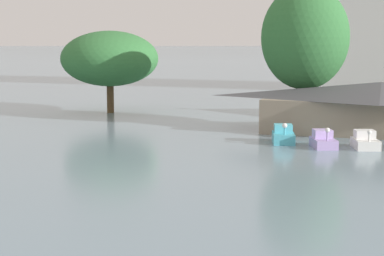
% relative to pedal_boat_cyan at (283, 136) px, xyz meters
% --- Properties ---
extents(pedal_boat_cyan, '(2.16, 2.99, 1.64)m').
position_rel_pedal_boat_cyan_xyz_m(pedal_boat_cyan, '(0.00, 0.00, 0.00)').
color(pedal_boat_cyan, '#4CB7CC').
rests_on(pedal_boat_cyan, ground).
extents(pedal_boat_lavender, '(2.33, 3.06, 1.58)m').
position_rel_pedal_boat_cyan_xyz_m(pedal_boat_lavender, '(3.07, -1.13, -0.05)').
color(pedal_boat_lavender, '#B299D8').
rests_on(pedal_boat_lavender, ground).
extents(pedal_boat_white, '(2.26, 2.91, 1.48)m').
position_rel_pedal_boat_cyan_xyz_m(pedal_boat_white, '(5.97, -0.68, -0.04)').
color(pedal_boat_white, white).
rests_on(pedal_boat_white, ground).
extents(boathouse, '(20.38, 7.46, 4.27)m').
position_rel_pedal_boat_cyan_xyz_m(boathouse, '(6.79, 7.04, 1.69)').
color(boathouse, gray).
rests_on(boathouse, ground).
extents(shoreline_tree_tall_left, '(10.28, 10.28, 8.67)m').
position_rel_pedal_boat_cyan_xyz_m(shoreline_tree_tall_left, '(-20.97, 14.76, 5.18)').
color(shoreline_tree_tall_left, brown).
rests_on(shoreline_tree_tall_left, ground).
extents(shoreline_tree_mid, '(7.70, 7.70, 12.49)m').
position_rel_pedal_boat_cyan_xyz_m(shoreline_tree_mid, '(0.17, 9.70, 7.33)').
color(shoreline_tree_mid, brown).
rests_on(shoreline_tree_mid, ground).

